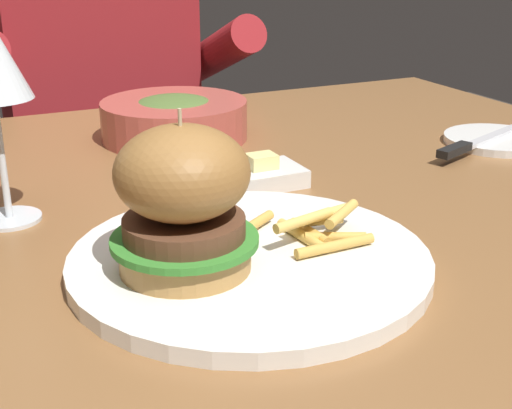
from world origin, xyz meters
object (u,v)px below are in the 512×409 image
burger_sandwich (183,199)px  butter_dish (261,175)px  main_plate (250,260)px  bread_plate (497,140)px  soup_bowl (178,118)px  table_knife (479,141)px  diner_person (105,161)px

burger_sandwich → butter_dish: size_ratio=1.45×
main_plate → bread_plate: size_ratio=2.20×
bread_plate → soup_bowl: 0.43m
bread_plate → table_knife: size_ratio=0.64×
bread_plate → soup_bowl: (-0.38, 0.21, 0.02)m
main_plate → table_knife: 0.45m
bread_plate → soup_bowl: bearing=151.4°
burger_sandwich → table_knife: (0.47, 0.19, -0.06)m
soup_bowl → diner_person: bearing=89.1°
burger_sandwich → butter_dish: bearing=50.5°
main_plate → bread_plate: (0.46, 0.20, -0.00)m
main_plate → soup_bowl: (0.08, 0.41, 0.02)m
bread_plate → main_plate: bearing=-156.0°
main_plate → diner_person: bearing=84.5°
butter_dish → table_knife: bearing=-0.4°
butter_dish → main_plate: bearing=-118.0°
main_plate → butter_dish: size_ratio=3.39×
main_plate → burger_sandwich: bearing=-175.6°
main_plate → soup_bowl: 0.42m
bread_plate → soup_bowl: size_ratio=0.70×
main_plate → diner_person: diner_person is taller
burger_sandwich → table_knife: 0.51m
table_knife → soup_bowl: bearing=145.8°
main_plate → butter_dish: 0.21m
burger_sandwich → main_plate: bearing=4.4°
burger_sandwich → table_knife: burger_sandwich is taller
main_plate → table_knife: (0.41, 0.19, 0.01)m
bread_plate → table_knife: (-0.05, -0.02, 0.01)m
diner_person → bread_plate: bearing=-62.2°
soup_bowl → bread_plate: bearing=-28.6°
table_knife → soup_bowl: 0.40m
burger_sandwich → bread_plate: 0.56m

